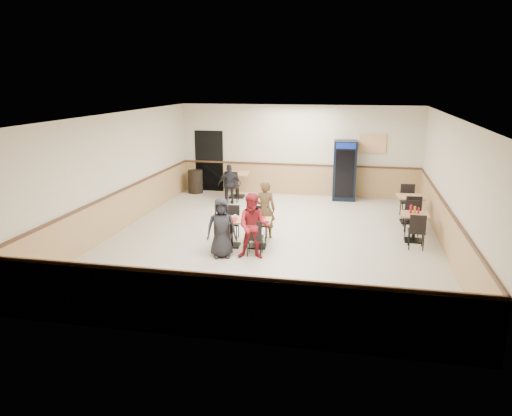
% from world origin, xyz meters
% --- Properties ---
extents(ground, '(10.00, 10.00, 0.00)m').
position_xyz_m(ground, '(0.00, 0.00, 0.00)').
color(ground, beige).
rests_on(ground, ground).
extents(room_shell, '(10.00, 10.00, 10.00)m').
position_xyz_m(room_shell, '(1.78, 2.55, 0.58)').
color(room_shell, silver).
rests_on(room_shell, ground).
extents(main_table, '(1.28, 0.71, 0.66)m').
position_xyz_m(main_table, '(-0.55, -0.69, 0.44)').
color(main_table, black).
rests_on(main_table, ground).
extents(main_chairs, '(1.21, 1.53, 0.84)m').
position_xyz_m(main_chairs, '(-0.59, -0.70, 0.42)').
color(main_chairs, black).
rests_on(main_chairs, ground).
extents(diner_woman_left, '(0.74, 0.60, 1.32)m').
position_xyz_m(diner_woman_left, '(-0.88, -1.47, 0.66)').
color(diner_woman_left, black).
rests_on(diner_woman_left, ground).
extents(diner_woman_right, '(0.75, 0.61, 1.45)m').
position_xyz_m(diner_woman_right, '(-0.18, -1.41, 0.72)').
color(diner_woman_right, maroon).
rests_on(diner_woman_right, ground).
extents(diner_man_opposite, '(0.57, 0.42, 1.43)m').
position_xyz_m(diner_man_opposite, '(-0.22, 0.09, 0.72)').
color(diner_man_opposite, '#513C22').
rests_on(diner_man_opposite, ground).
extents(lone_diner, '(0.79, 0.51, 1.24)m').
position_xyz_m(lone_diner, '(-1.93, 3.27, 0.62)').
color(lone_diner, black).
rests_on(lone_diner, ground).
extents(tabletop_clutter, '(1.09, 0.58, 0.12)m').
position_xyz_m(tabletop_clutter, '(-0.52, -0.73, 0.68)').
color(tabletop_clutter, red).
rests_on(tabletop_clutter, main_table).
extents(side_table_near, '(0.66, 0.66, 0.68)m').
position_xyz_m(side_table_near, '(3.36, 0.52, 0.45)').
color(side_table_near, black).
rests_on(side_table_near, ground).
extents(side_table_near_chair_south, '(0.41, 0.41, 0.86)m').
position_xyz_m(side_table_near_chair_south, '(3.36, -0.02, 0.43)').
color(side_table_near_chair_south, black).
rests_on(side_table_near_chair_south, ground).
extents(side_table_near_chair_north, '(0.41, 0.41, 0.86)m').
position_xyz_m(side_table_near_chair_north, '(3.36, 1.07, 0.43)').
color(side_table_near_chair_north, black).
rests_on(side_table_near_chair_north, ground).
extents(side_table_far, '(0.74, 0.74, 0.74)m').
position_xyz_m(side_table_far, '(3.40, 2.18, 0.49)').
color(side_table_far, black).
rests_on(side_table_far, ground).
extents(side_table_far_chair_south, '(0.46, 0.46, 0.94)m').
position_xyz_m(side_table_far_chair_south, '(3.40, 1.59, 0.47)').
color(side_table_far_chair_south, black).
rests_on(side_table_far_chair_south, ground).
extents(side_table_far_chair_north, '(0.46, 0.46, 0.94)m').
position_xyz_m(side_table_far_chair_north, '(3.40, 2.77, 0.47)').
color(side_table_far_chair_north, black).
rests_on(side_table_far_chair_north, ground).
extents(condiment_caddy, '(0.23, 0.06, 0.20)m').
position_xyz_m(condiment_caddy, '(3.33, 0.57, 0.77)').
color(condiment_caddy, '#B30C1D').
rests_on(condiment_caddy, side_table_near).
extents(back_table, '(0.84, 0.84, 0.82)m').
position_xyz_m(back_table, '(-1.93, 4.20, 0.55)').
color(back_table, black).
rests_on(back_table, ground).
extents(back_table_chair_lone, '(0.53, 0.53, 1.04)m').
position_xyz_m(back_table_chair_lone, '(-1.93, 3.54, 0.52)').
color(back_table_chair_lone, black).
rests_on(back_table_chair_lone, ground).
extents(pepsi_cooler, '(0.76, 0.77, 1.92)m').
position_xyz_m(pepsi_cooler, '(1.55, 4.59, 0.96)').
color(pepsi_cooler, black).
rests_on(pepsi_cooler, ground).
extents(trash_bin, '(0.50, 0.50, 0.79)m').
position_xyz_m(trash_bin, '(-3.48, 4.55, 0.39)').
color(trash_bin, black).
rests_on(trash_bin, ground).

